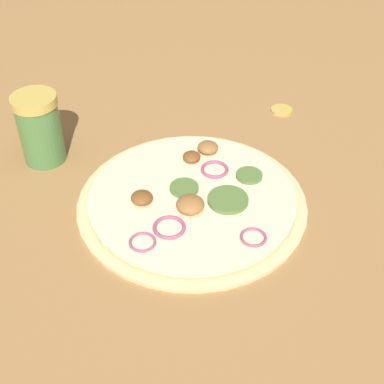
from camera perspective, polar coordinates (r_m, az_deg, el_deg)
ground_plane at (r=0.65m, az=0.00°, el=-1.25°), size 3.00×3.00×0.00m
pizza at (r=0.65m, az=0.05°, el=-0.76°), size 0.28×0.28×0.03m
spice_jar at (r=0.72m, az=-15.93°, el=6.55°), size 0.06×0.06×0.10m
loose_cap at (r=0.83m, az=9.55°, el=8.71°), size 0.03×0.03×0.01m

